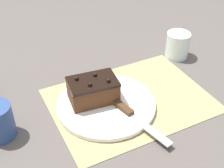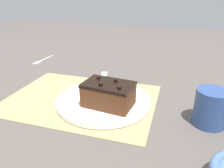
{
  "view_description": "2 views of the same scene",
  "coord_description": "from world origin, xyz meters",
  "px_view_note": "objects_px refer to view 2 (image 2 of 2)",
  "views": [
    {
      "loc": [
        0.37,
        0.61,
        0.6
      ],
      "look_at": [
        0.05,
        -0.03,
        0.06
      ],
      "focal_mm": 50.0,
      "sensor_mm": 36.0,
      "label": 1
    },
    {
      "loc": [
        0.27,
        -0.56,
        0.32
      ],
      "look_at": [
        0.09,
        0.03,
        0.05
      ],
      "focal_mm": 35.0,
      "sensor_mm": 36.0,
      "label": 2
    }
  ],
  "objects_px": {
    "coffee_mug": "(212,108)",
    "cake_plate": "(104,101)",
    "dessert_fork": "(42,60)",
    "serving_knife": "(101,85)",
    "chocolate_cake": "(108,94)"
  },
  "relations": [
    {
      "from": "cake_plate",
      "to": "dessert_fork",
      "type": "bearing_deg",
      "value": 143.3
    },
    {
      "from": "cake_plate",
      "to": "coffee_mug",
      "type": "xyz_separation_m",
      "value": [
        0.3,
        -0.02,
        0.04
      ]
    },
    {
      "from": "coffee_mug",
      "to": "cake_plate",
      "type": "bearing_deg",
      "value": 175.3
    },
    {
      "from": "chocolate_cake",
      "to": "serving_knife",
      "type": "relative_size",
      "value": 0.72
    },
    {
      "from": "serving_knife",
      "to": "dessert_fork",
      "type": "distance_m",
      "value": 0.46
    },
    {
      "from": "cake_plate",
      "to": "coffee_mug",
      "type": "distance_m",
      "value": 0.3
    },
    {
      "from": "cake_plate",
      "to": "chocolate_cake",
      "type": "xyz_separation_m",
      "value": [
        0.03,
        -0.03,
        0.04
      ]
    },
    {
      "from": "dessert_fork",
      "to": "coffee_mug",
      "type": "bearing_deg",
      "value": 157.09
    },
    {
      "from": "cake_plate",
      "to": "coffee_mug",
      "type": "bearing_deg",
      "value": -4.7
    },
    {
      "from": "serving_knife",
      "to": "dessert_fork",
      "type": "bearing_deg",
      "value": 135.57
    },
    {
      "from": "cake_plate",
      "to": "coffee_mug",
      "type": "height_order",
      "value": "coffee_mug"
    },
    {
      "from": "serving_knife",
      "to": "chocolate_cake",
      "type": "bearing_deg",
      "value": -73.75
    },
    {
      "from": "chocolate_cake",
      "to": "coffee_mug",
      "type": "height_order",
      "value": "coffee_mug"
    },
    {
      "from": "serving_knife",
      "to": "cake_plate",
      "type": "bearing_deg",
      "value": -78.41
    },
    {
      "from": "cake_plate",
      "to": "dessert_fork",
      "type": "xyz_separation_m",
      "value": [
        -0.43,
        0.32,
        -0.01
      ]
    }
  ]
}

